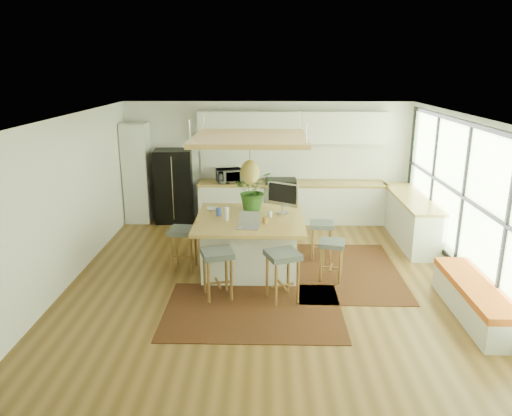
{
  "coord_description": "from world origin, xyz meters",
  "views": [
    {
      "loc": [
        -0.02,
        -7.53,
        3.45
      ],
      "look_at": [
        -0.2,
        0.5,
        1.1
      ],
      "focal_mm": 34.05,
      "sensor_mm": 36.0,
      "label": 1
    }
  ],
  "objects_px": {
    "stool_near_left": "(218,276)",
    "stool_right_front": "(331,260)",
    "stool_right_back": "(321,240)",
    "fridge": "(174,182)",
    "island": "(250,243)",
    "monitor": "(283,199)",
    "island_plant": "(254,194)",
    "microwave": "(229,174)",
    "stool_near_right": "(282,279)",
    "stool_left_side": "(184,250)",
    "laptop": "(248,221)"
  },
  "relations": [
    {
      "from": "stool_near_left",
      "to": "stool_left_side",
      "type": "xyz_separation_m",
      "value": [
        -0.7,
        1.06,
        0.0
      ]
    },
    {
      "from": "fridge",
      "to": "microwave",
      "type": "relative_size",
      "value": 3.04
    },
    {
      "from": "stool_left_side",
      "to": "stool_right_front",
      "type": "bearing_deg",
      "value": -8.53
    },
    {
      "from": "island",
      "to": "island_plant",
      "type": "bearing_deg",
      "value": 83.83
    },
    {
      "from": "stool_near_left",
      "to": "stool_near_right",
      "type": "height_order",
      "value": "stool_near_right"
    },
    {
      "from": "island",
      "to": "stool_right_front",
      "type": "bearing_deg",
      "value": -19.27
    },
    {
      "from": "stool_near_right",
      "to": "island_plant",
      "type": "distance_m",
      "value": 1.99
    },
    {
      "from": "island",
      "to": "stool_near_right",
      "type": "relative_size",
      "value": 2.35
    },
    {
      "from": "laptop",
      "to": "island_plant",
      "type": "bearing_deg",
      "value": 96.81
    },
    {
      "from": "stool_right_front",
      "to": "stool_left_side",
      "type": "bearing_deg",
      "value": 171.47
    },
    {
      "from": "fridge",
      "to": "stool_near_right",
      "type": "height_order",
      "value": "fridge"
    },
    {
      "from": "stool_left_side",
      "to": "island_plant",
      "type": "height_order",
      "value": "island_plant"
    },
    {
      "from": "fridge",
      "to": "stool_right_back",
      "type": "height_order",
      "value": "fridge"
    },
    {
      "from": "fridge",
      "to": "island",
      "type": "distance_m",
      "value": 3.29
    },
    {
      "from": "island",
      "to": "stool_near_left",
      "type": "bearing_deg",
      "value": -111.49
    },
    {
      "from": "stool_right_back",
      "to": "microwave",
      "type": "xyz_separation_m",
      "value": [
        -1.88,
        2.25,
        0.75
      ]
    },
    {
      "from": "fridge",
      "to": "monitor",
      "type": "bearing_deg",
      "value": -50.58
    },
    {
      "from": "monitor",
      "to": "island_plant",
      "type": "relative_size",
      "value": 0.82
    },
    {
      "from": "stool_near_left",
      "to": "stool_right_front",
      "type": "relative_size",
      "value": 1.12
    },
    {
      "from": "island_plant",
      "to": "stool_near_left",
      "type": "bearing_deg",
      "value": -107.19
    },
    {
      "from": "stool_right_front",
      "to": "stool_right_back",
      "type": "distance_m",
      "value": 0.94
    },
    {
      "from": "fridge",
      "to": "stool_right_front",
      "type": "distance_m",
      "value": 4.55
    },
    {
      "from": "stool_right_back",
      "to": "monitor",
      "type": "relative_size",
      "value": 1.15
    },
    {
      "from": "stool_right_front",
      "to": "island",
      "type": "bearing_deg",
      "value": 160.73
    },
    {
      "from": "laptop",
      "to": "monitor",
      "type": "relative_size",
      "value": 0.62
    },
    {
      "from": "laptop",
      "to": "island_plant",
      "type": "xyz_separation_m",
      "value": [
        0.06,
        1.05,
        0.17
      ]
    },
    {
      "from": "fridge",
      "to": "stool_left_side",
      "type": "height_order",
      "value": "fridge"
    },
    {
      "from": "microwave",
      "to": "island_plant",
      "type": "relative_size",
      "value": 0.74
    },
    {
      "from": "island",
      "to": "island_plant",
      "type": "xyz_separation_m",
      "value": [
        0.05,
        0.49,
        0.75
      ]
    },
    {
      "from": "monitor",
      "to": "microwave",
      "type": "distance_m",
      "value": 2.68
    },
    {
      "from": "fridge",
      "to": "stool_near_left",
      "type": "bearing_deg",
      "value": -75.85
    },
    {
      "from": "fridge",
      "to": "microwave",
      "type": "bearing_deg",
      "value": -5.15
    },
    {
      "from": "stool_near_left",
      "to": "stool_right_front",
      "type": "height_order",
      "value": "stool_near_left"
    },
    {
      "from": "stool_near_left",
      "to": "island_plant",
      "type": "distance_m",
      "value": 1.93
    },
    {
      "from": "monitor",
      "to": "island_plant",
      "type": "bearing_deg",
      "value": -170.39
    },
    {
      "from": "stool_right_front",
      "to": "island_plant",
      "type": "distance_m",
      "value": 1.85
    },
    {
      "from": "island",
      "to": "laptop",
      "type": "bearing_deg",
      "value": -91.14
    },
    {
      "from": "stool_left_side",
      "to": "monitor",
      "type": "xyz_separation_m",
      "value": [
        1.73,
        0.38,
        0.83
      ]
    },
    {
      "from": "stool_right_back",
      "to": "stool_left_side",
      "type": "relative_size",
      "value": 0.92
    },
    {
      "from": "stool_near_left",
      "to": "stool_right_back",
      "type": "xyz_separation_m",
      "value": [
        1.77,
        1.62,
        0.0
      ]
    },
    {
      "from": "stool_near_left",
      "to": "stool_left_side",
      "type": "height_order",
      "value": "stool_near_left"
    },
    {
      "from": "stool_right_front",
      "to": "stool_right_back",
      "type": "relative_size",
      "value": 0.98
    },
    {
      "from": "stool_near_right",
      "to": "laptop",
      "type": "distance_m",
      "value": 1.12
    },
    {
      "from": "stool_near_left",
      "to": "stool_right_front",
      "type": "xyz_separation_m",
      "value": [
        1.83,
        0.68,
        0.0
      ]
    },
    {
      "from": "island_plant",
      "to": "monitor",
      "type": "bearing_deg",
      "value": -21.48
    },
    {
      "from": "stool_near_left",
      "to": "stool_right_back",
      "type": "bearing_deg",
      "value": 42.56
    },
    {
      "from": "monitor",
      "to": "island_plant",
      "type": "height_order",
      "value": "island_plant"
    },
    {
      "from": "fridge",
      "to": "stool_left_side",
      "type": "bearing_deg",
      "value": -81.89
    },
    {
      "from": "microwave",
      "to": "stool_near_left",
      "type": "bearing_deg",
      "value": -104.22
    },
    {
      "from": "stool_near_left",
      "to": "stool_right_back",
      "type": "distance_m",
      "value": 2.4
    }
  ]
}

